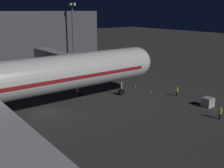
# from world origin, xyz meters

# --- Properties ---
(ground_plane) EXTENTS (320.00, 320.00, 0.00)m
(ground_plane) POSITION_xyz_m (0.00, 0.00, 0.00)
(ground_plane) COLOR #383533
(jet_bridge) EXTENTS (19.22, 3.40, 7.39)m
(jet_bridge) POSITION_xyz_m (10.50, -8.87, 5.85)
(jet_bridge) COLOR #9E9E99
(jet_bridge) RESTS_ON ground_plane
(apron_floodlight_mast) EXTENTS (2.90, 0.50, 17.00)m
(apron_floodlight_mast) POSITION_xyz_m (25.50, -19.96, 9.92)
(apron_floodlight_mast) COLOR #59595E
(apron_floodlight_mast) RESTS_ON ground_plane
(baggage_container_near_belt) EXTENTS (1.51, 1.65, 1.53)m
(baggage_container_near_belt) POSITION_xyz_m (-13.56, -22.45, 0.76)
(baggage_container_near_belt) COLOR #B7BABF
(baggage_container_near_belt) RESTS_ON ground_plane
(ground_crew_marshaller_fwd) EXTENTS (0.40, 0.40, 1.75)m
(ground_crew_marshaller_fwd) POSITION_xyz_m (-6.87, -22.84, 0.97)
(ground_crew_marshaller_fwd) COLOR black
(ground_crew_marshaller_fwd) RESTS_ON ground_plane
(ground_crew_walking_aft) EXTENTS (0.40, 0.40, 1.83)m
(ground_crew_walking_aft) POSITION_xyz_m (-17.78, -19.17, 1.01)
(ground_crew_walking_aft) COLOR black
(ground_crew_walking_aft) RESTS_ON ground_plane
(traffic_cone_nose_port) EXTENTS (0.36, 0.36, 0.55)m
(traffic_cone_nose_port) POSITION_xyz_m (-2.20, -20.80, 0.28)
(traffic_cone_nose_port) COLOR orange
(traffic_cone_nose_port) RESTS_ON ground_plane
(traffic_cone_nose_starboard) EXTENTS (0.36, 0.36, 0.55)m
(traffic_cone_nose_starboard) POSITION_xyz_m (2.20, -20.80, 0.28)
(traffic_cone_nose_starboard) COLOR orange
(traffic_cone_nose_starboard) RESTS_ON ground_plane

